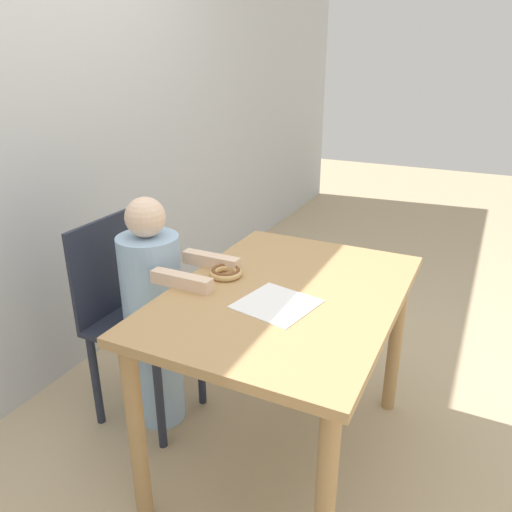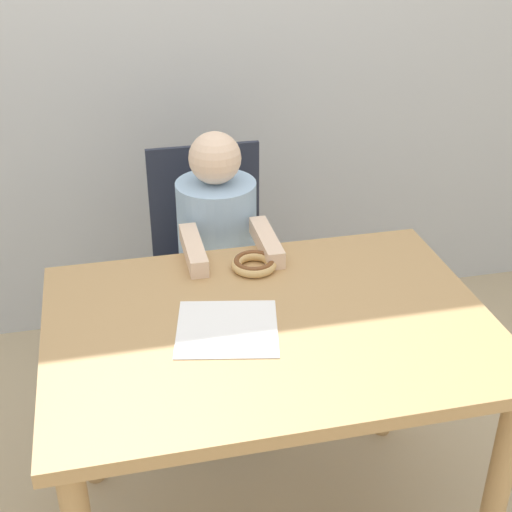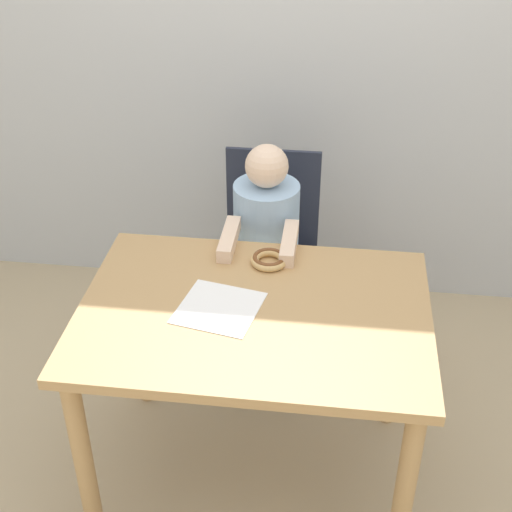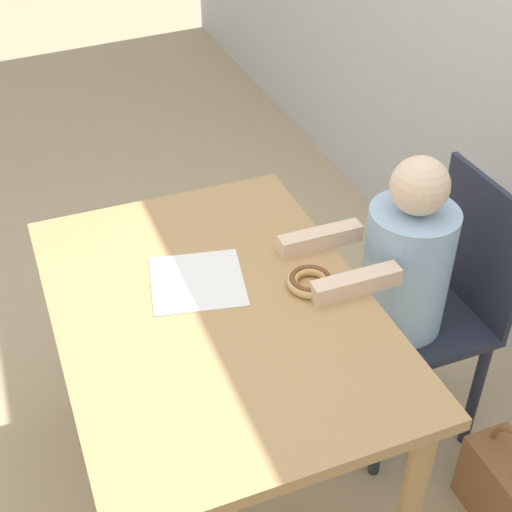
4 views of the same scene
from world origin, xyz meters
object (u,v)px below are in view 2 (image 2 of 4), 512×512
at_px(child_figure, 219,283).
at_px(donut, 254,263).
at_px(handbag, 324,335).
at_px(chair, 213,276).

bearing_deg(child_figure, donut, -81.81).
bearing_deg(handbag, donut, -128.61).
distance_m(child_figure, handbag, 0.60).
distance_m(chair, donut, 0.53).
height_order(child_figure, handbag, child_figure).
relative_size(child_figure, handbag, 2.92).
xyz_separation_m(child_figure, donut, (0.05, -0.32, 0.25)).
distance_m(donut, handbag, 0.89).
bearing_deg(handbag, chair, -174.64).
relative_size(chair, donut, 7.26).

